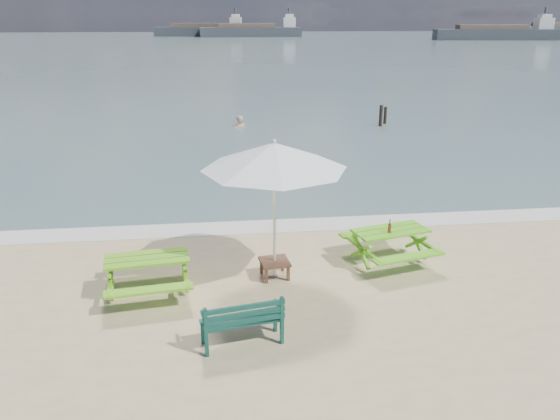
{
  "coord_description": "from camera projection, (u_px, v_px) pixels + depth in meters",
  "views": [
    {
      "loc": [
        -0.93,
        -7.84,
        4.92
      ],
      "look_at": [
        0.37,
        3.0,
        1.0
      ],
      "focal_mm": 35.0,
      "sensor_mm": 36.0,
      "label": 1
    }
  ],
  "objects": [
    {
      "name": "beer_bottle",
      "position": [
        390.0,
        228.0,
        11.12
      ],
      "size": [
        0.07,
        0.07,
        0.27
      ],
      "color": "#995716",
      "rests_on": "picnic_table_right"
    },
    {
      "name": "foam_strip",
      "position": [
        257.0,
        227.0,
        13.39
      ],
      "size": [
        22.0,
        0.9,
        0.01
      ],
      "primitive_type": "cube",
      "color": "silver",
      "rests_on": "ground"
    },
    {
      "name": "side_table",
      "position": [
        275.0,
        268.0,
        10.79
      ],
      "size": [
        0.61,
        0.61,
        0.36
      ],
      "color": "brown",
      "rests_on": "ground"
    },
    {
      "name": "mooring_pilings",
      "position": [
        382.0,
        118.0,
        25.58
      ],
      "size": [
        0.56,
        0.76,
        1.19
      ],
      "color": "black",
      "rests_on": "ground"
    },
    {
      "name": "park_bench",
      "position": [
        242.0,
        330.0,
        8.59
      ],
      "size": [
        1.34,
        0.65,
        0.79
      ],
      "color": "#0E3C34",
      "rests_on": "ground"
    },
    {
      "name": "cargo_ships",
      "position": [
        452.0,
        31.0,
        127.77
      ],
      "size": [
        140.55,
        33.48,
        4.4
      ],
      "color": "#363A40",
      "rests_on": "ground"
    },
    {
      "name": "picnic_table_right",
      "position": [
        389.0,
        246.0,
        11.4
      ],
      "size": [
        1.9,
        2.02,
        0.73
      ],
      "color": "#5BB91C",
      "rests_on": "ground"
    },
    {
      "name": "patio_umbrella",
      "position": [
        274.0,
        156.0,
        10.02
      ],
      "size": [
        3.07,
        3.07,
        2.72
      ],
      "color": "silver",
      "rests_on": "ground"
    },
    {
      "name": "picnic_table_left",
      "position": [
        148.0,
        276.0,
        10.13
      ],
      "size": [
        1.72,
        1.86,
        0.73
      ],
      "color": "#65B21A",
      "rests_on": "ground"
    },
    {
      "name": "swimmer",
      "position": [
        240.0,
        135.0,
        25.58
      ],
      "size": [
        0.8,
        0.66,
        1.87
      ],
      "color": "tan",
      "rests_on": "ground"
    },
    {
      "name": "sea",
      "position": [
        218.0,
        47.0,
        88.52
      ],
      "size": [
        300.0,
        300.0,
        0.0
      ],
      "primitive_type": "plane",
      "color": "slate",
      "rests_on": "ground"
    }
  ]
}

